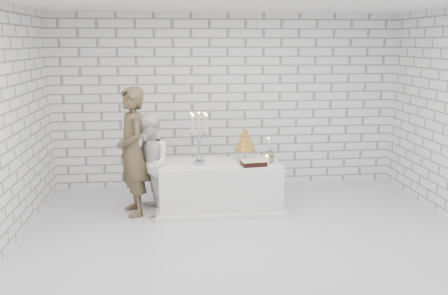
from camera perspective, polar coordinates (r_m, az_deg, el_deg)
ground at (r=6.30m, az=2.99°, el=-11.00°), size 6.00×5.00×0.01m
ceiling at (r=5.79m, az=3.35°, el=17.34°), size 6.00×5.00×0.01m
wall_back at (r=8.31m, az=0.42°, el=5.55°), size 6.00×0.01×3.00m
wall_front at (r=3.48m, az=9.72°, el=-4.62°), size 6.00×0.01×3.00m
cake_table at (r=7.19m, az=-0.51°, el=-4.74°), size 1.80×0.80×0.75m
groom at (r=7.05m, az=-10.96°, el=-0.51°), size 0.65×0.80×1.90m
bride at (r=7.06m, az=-8.99°, el=-2.03°), size 0.71×0.84×1.51m
candelabra at (r=6.95m, az=-3.01°, el=1.14°), size 0.34×0.34×0.78m
croquembouche at (r=7.20m, az=2.56°, el=0.41°), size 0.36×0.36×0.50m
chocolate_cake at (r=6.94m, az=3.56°, el=-1.84°), size 0.38×0.29×0.08m
pillar_candle at (r=7.03m, az=5.18°, el=-1.53°), size 0.09×0.09×0.12m
extra_taper at (r=7.29m, az=5.36°, el=-0.21°), size 0.08×0.08×0.32m
flowers at (r=7.10m, az=5.65°, el=-0.85°), size 0.28×0.27×0.25m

